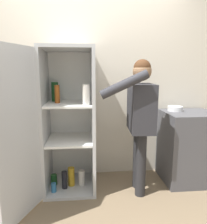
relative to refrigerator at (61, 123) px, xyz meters
name	(u,v)px	position (x,y,z in m)	size (l,w,h in m)	color
ground_plane	(94,217)	(0.34, -0.54, -0.83)	(12.00, 12.00, 0.00)	#7A664C
wall_back	(89,82)	(0.34, 0.44, 0.45)	(7.00, 0.06, 2.55)	beige
refrigerator	(61,123)	(0.00, 0.00, 0.00)	(0.86, 1.18, 1.68)	#B7BABC
person	(140,112)	(0.90, -0.10, 0.13)	(0.63, 0.60, 1.54)	#262628
counter	(188,147)	(1.60, 0.10, -0.37)	(0.64, 0.58, 0.91)	#4C4C51
bowl	(175,109)	(1.44, 0.21, 0.11)	(0.19, 0.19, 0.06)	white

